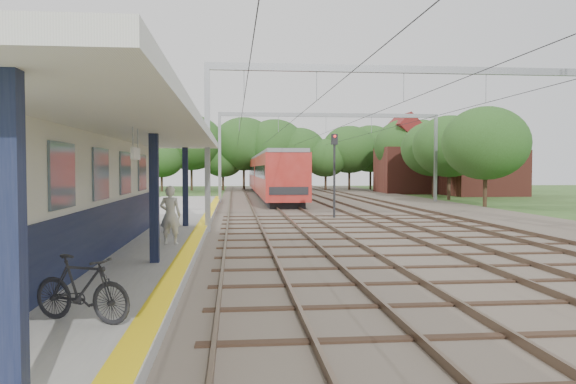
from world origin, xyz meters
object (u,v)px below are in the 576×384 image
bicycle (82,289)px  train (270,174)px  person (170,215)px  signal_post (334,165)px

bicycle → train: bearing=16.8°
person → bicycle: bearing=99.4°
train → signal_post: signal_post is taller
bicycle → signal_post: (7.58, 20.51, 2.02)m
bicycle → train: 45.06m
signal_post → bicycle: bearing=-124.4°
bicycle → signal_post: signal_post is taller
train → signal_post: (1.85, -24.17, 0.72)m
bicycle → signal_post: 21.96m
bicycle → train: size_ratio=0.05×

